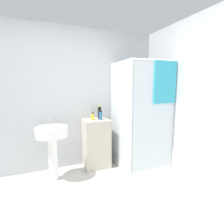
% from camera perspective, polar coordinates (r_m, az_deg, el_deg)
% --- Properties ---
extents(wall_back, '(6.40, 0.06, 2.50)m').
position_cam_1_polar(wall_back, '(3.23, -14.55, 4.06)').
color(wall_back, silver).
rests_on(wall_back, ground_plane).
extents(wall_right, '(0.06, 6.40, 2.50)m').
position_cam_1_polar(wall_right, '(2.60, 32.69, 1.81)').
color(wall_right, silver).
rests_on(wall_right, ground_plane).
extents(shower_enclosure, '(0.83, 0.86, 1.90)m').
position_cam_1_polar(shower_enclosure, '(3.26, 9.16, -8.21)').
color(shower_enclosure, white).
rests_on(shower_enclosure, ground_plane).
extents(vanity_cabinet, '(0.45, 0.41, 0.89)m').
position_cam_1_polar(vanity_cabinet, '(3.27, -5.15, -10.11)').
color(vanity_cabinet, beige).
rests_on(vanity_cabinet, ground_plane).
extents(sink, '(0.48, 0.48, 0.99)m').
position_cam_1_polar(sink, '(2.91, -18.99, -8.53)').
color(sink, white).
rests_on(sink, ground_plane).
extents(soap_dispenser, '(0.06, 0.06, 0.14)m').
position_cam_1_polar(soap_dispenser, '(3.12, -6.32, -1.52)').
color(soap_dispenser, yellow).
rests_on(soap_dispenser, vanity_cabinet).
extents(shampoo_bottle_tall_black, '(0.06, 0.06, 0.24)m').
position_cam_1_polar(shampoo_bottle_tall_black, '(3.20, -4.09, -0.11)').
color(shampoo_bottle_tall_black, black).
rests_on(shampoo_bottle_tall_black, vanity_cabinet).
extents(shampoo_bottle_blue, '(0.06, 0.06, 0.17)m').
position_cam_1_polar(shampoo_bottle_blue, '(3.12, -3.76, -1.08)').
color(shampoo_bottle_blue, '#2D66A3').
rests_on(shampoo_bottle_blue, vanity_cabinet).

